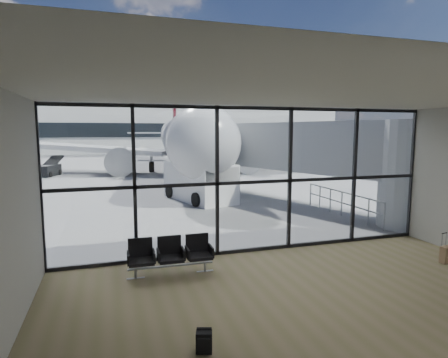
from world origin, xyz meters
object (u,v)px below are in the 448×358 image
backpack (204,342)px  suitcase (446,255)px  seating_row (170,254)px  airliner (182,138)px  service_van (200,181)px  belt_loader (48,169)px

backpack → suitcase: (7.67, 2.18, 0.07)m
suitcase → seating_row: bearing=159.6°
seating_row → suitcase: bearing=-10.2°
backpack → suitcase: bearing=32.7°
airliner → service_van: (-2.14, -16.11, -2.03)m
seating_row → belt_loader: size_ratio=0.60×
seating_row → airliner: (5.43, 26.25, 2.55)m
backpack → airliner: bearing=96.5°
seating_row → service_van: size_ratio=0.43×
airliner → service_van: 16.38m
airliner → belt_loader: 12.15m
seating_row → suitcase: seating_row is taller
backpack → belt_loader: (-6.37, 28.94, 0.35)m
seating_row → suitcase: size_ratio=2.55×
seating_row → backpack: size_ratio=5.44×
suitcase → airliner: bearing=85.9°
service_van → backpack: bearing=-119.6°
airliner → belt_loader: size_ratio=10.59×
seating_row → airliner: bearing=79.8°
backpack → service_van: size_ratio=0.08×
backpack → service_van: bearing=93.4°
backpack → belt_loader: 29.63m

